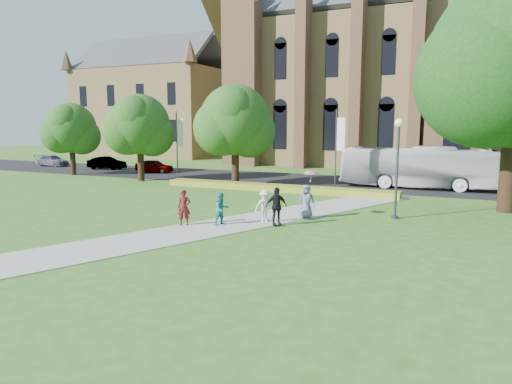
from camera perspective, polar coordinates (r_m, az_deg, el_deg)
The scene contains 22 objects.
ground at distance 21.51m, azimuth -5.78°, elevation -4.88°, with size 160.00×160.00×0.00m, color #34601C.
road at distance 39.82m, azimuth 8.77°, elevation 1.30°, with size 160.00×10.00×0.02m, color black.
footpath at distance 22.35m, azimuth -4.49°, elevation -4.29°, with size 3.20×30.00×0.04m, color #B2B2A8.
flower_hedge at distance 34.03m, azimuth 2.44°, elevation 0.53°, with size 18.00×1.40×0.45m, color gold.
cathedral at distance 58.36m, azimuth 24.50°, elevation 15.71°, with size 52.60×18.25×28.00m.
building_west at distance 74.90m, azimuth -12.50°, elevation 11.62°, with size 22.00×14.00×18.30m.
streetlamp at distance 24.82m, azimuth 17.28°, elevation 4.28°, with size 0.44×0.44×5.24m.
street_tree_0 at distance 40.99m, azimuth -14.37°, elevation 8.16°, with size 5.20×5.20×7.50m.
street_tree_1 at distance 36.53m, azimuth -2.64°, elevation 8.94°, with size 5.60×5.60×8.05m.
street_tree_2 at distance 47.81m, azimuth -22.13°, elevation 7.40°, with size 4.80×4.80×6.95m.
banner_pole_0 at distance 34.36m, azimuth 10.14°, elevation 5.78°, with size 0.70×0.10×6.00m.
banner_pole_1 at distance 40.15m, azimuth -9.72°, elevation 6.18°, with size 0.70×0.10×6.00m.
tour_coach at distance 37.33m, azimuth 19.52°, elevation 2.93°, with size 2.71×11.59×3.23m, color white.
car_0 at distance 47.68m, azimuth -12.60°, elevation 3.19°, with size 1.56×3.89×1.32m, color gray.
car_1 at distance 52.34m, azimuth -18.15°, elevation 3.46°, with size 1.45×4.16×1.37m, color gray.
car_2 at distance 58.80m, azimuth -24.12°, elevation 3.60°, with size 1.76×4.33×1.26m, color gray.
pedestrian_0 at distance 22.56m, azimuth -8.98°, elevation -1.93°, with size 0.64×0.42×1.75m, color #561513.
pedestrian_1 at distance 22.41m, azimuth -4.31°, elevation -2.13°, with size 0.77×0.60×1.59m, color #1A827C.
pedestrian_2 at distance 22.87m, azimuth 1.11°, elevation -1.78°, with size 1.08×0.62×1.68m, color white.
pedestrian_3 at distance 22.28m, azimuth 2.55°, elevation -1.79°, with size 1.10×0.46×1.88m, color black.
pedestrian_4 at distance 24.18m, azimuth 6.33°, elevation -1.16°, with size 0.86×0.56×1.76m, color slate.
parasol at distance 24.04m, azimuth 6.86°, elevation 1.70°, with size 0.76×0.76×0.67m, color #D798AA.
Camera 1 is at (10.52, -18.08, 4.99)m, focal length 32.00 mm.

